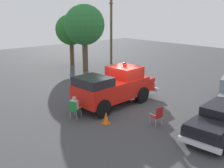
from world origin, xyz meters
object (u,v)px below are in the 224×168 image
object	(u,v)px
traffic_cone	(106,118)
spectator_seated	(75,106)
lawn_chair_near_truck	(74,109)
oak_tree_left	(84,25)
classic_hot_rod	(219,121)
lawn_chair_by_car	(158,115)
utility_pole	(111,30)
vintage_fire_truck	(115,86)
oak_tree_right	(71,30)

from	to	relation	value
traffic_cone	spectator_seated	bearing A→B (deg)	-65.52
lawn_chair_near_truck	traffic_cone	world-z (taller)	lawn_chair_near_truck
oak_tree_left	traffic_cone	size ratio (longest dim) A/B	10.09
lawn_chair_near_truck	classic_hot_rod	bearing A→B (deg)	121.38
lawn_chair_near_truck	lawn_chair_by_car	distance (m)	4.51
classic_hot_rod	spectator_seated	xyz separation A→B (m)	(3.74, -6.38, -0.05)
utility_pole	traffic_cone	distance (m)	16.59
lawn_chair_near_truck	spectator_seated	bearing A→B (deg)	-157.74
vintage_fire_truck	traffic_cone	size ratio (longest dim) A/B	9.55
classic_hot_rod	utility_pole	xyz separation A→B (m)	(-8.12, -16.56, 2.95)
oak_tree_left	vintage_fire_truck	bearing A→B (deg)	63.67
vintage_fire_truck	utility_pole	distance (m)	13.55
classic_hot_rod	spectator_seated	size ratio (longest dim) A/B	3.50
vintage_fire_truck	lawn_chair_by_car	bearing A→B (deg)	82.24
lawn_chair_by_car	traffic_cone	size ratio (longest dim) A/B	1.61
utility_pole	lawn_chair_near_truck	bearing A→B (deg)	40.49
lawn_chair_by_car	spectator_seated	bearing A→B (deg)	-55.11
vintage_fire_truck	lawn_chair_near_truck	distance (m)	3.27
lawn_chair_near_truck	spectator_seated	size ratio (longest dim) A/B	0.79
vintage_fire_truck	lawn_chair_near_truck	xyz separation A→B (m)	(3.21, 0.21, -0.61)
lawn_chair_near_truck	oak_tree_right	bearing A→B (deg)	-123.60
classic_hot_rod	traffic_cone	bearing A→B (deg)	-57.68
spectator_seated	traffic_cone	world-z (taller)	spectator_seated
spectator_seated	utility_pole	size ratio (longest dim) A/B	0.18
oak_tree_right	utility_pole	bearing A→B (deg)	144.95
lawn_chair_near_truck	oak_tree_left	distance (m)	12.67
utility_pole	traffic_cone	bearing A→B (deg)	46.89
lawn_chair_by_car	oak_tree_right	world-z (taller)	oak_tree_right
spectator_seated	oak_tree_right	world-z (taller)	oak_tree_right
classic_hot_rod	lawn_chair_near_truck	size ratio (longest dim) A/B	4.43
vintage_fire_truck	oak_tree_right	distance (m)	13.80
vintage_fire_truck	spectator_seated	distance (m)	3.13
lawn_chair_by_car	lawn_chair_near_truck	bearing A→B (deg)	-53.47
classic_hot_rod	lawn_chair_by_car	size ratio (longest dim) A/B	4.43
classic_hot_rod	lawn_chair_by_car	bearing A→B (deg)	-66.50
lawn_chair_by_car	oak_tree_left	size ratio (longest dim) A/B	0.16
classic_hot_rod	lawn_chair_near_truck	bearing A→B (deg)	-58.62
classic_hot_rod	oak_tree_right	size ratio (longest dim) A/B	0.83
lawn_chair_by_car	classic_hot_rod	bearing A→B (deg)	113.50
spectator_seated	utility_pole	xyz separation A→B (m)	(-11.86, -10.18, 2.99)
oak_tree_left	oak_tree_right	size ratio (longest dim) A/B	1.17
classic_hot_rod	utility_pole	world-z (taller)	utility_pole
utility_pole	vintage_fire_truck	bearing A→B (deg)	48.79
vintage_fire_truck	spectator_seated	size ratio (longest dim) A/B	4.70
traffic_cone	utility_pole	bearing A→B (deg)	-133.11
oak_tree_left	classic_hot_rod	bearing A→B (deg)	76.18
lawn_chair_by_car	spectator_seated	distance (m)	4.48
oak_tree_left	spectator_seated	bearing A→B (deg)	50.64
oak_tree_right	vintage_fire_truck	bearing A→B (deg)	67.27
vintage_fire_truck	oak_tree_left	distance (m)	10.64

